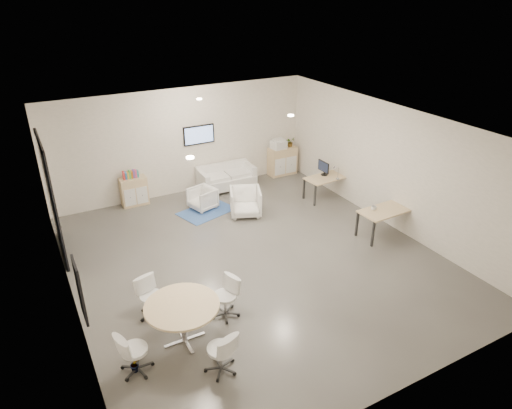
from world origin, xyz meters
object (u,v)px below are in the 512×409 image
Objects in this scene: armchair_left at (202,197)px; desk_front at (386,212)px; sideboard_right at (282,161)px; sideboard_left at (134,191)px; armchair_right at (245,201)px; round_table at (182,309)px; loveseat at (226,178)px; desk_rear at (327,179)px.

desk_front is at bearing 28.05° from armchair_left.
desk_front is (0.11, -4.82, 0.19)m from sideboard_right.
sideboard_left is 5.03m from sideboard_right.
round_table is at bearing -107.36° from armchair_right.
armchair_left is 0.48× the size of desk_front.
armchair_right reaches higher than loveseat.
sideboard_left is 6.12m from round_table.
armchair_left is at bearing -161.21° from sideboard_right.
sideboard_left is 0.90× the size of sideboard_right.
loveseat is 3.16m from desk_rear.
sideboard_right is 2.28m from desk_rear.
sideboard_left reaches higher than round_table.
armchair_right is at bearing -97.14° from loveseat.
armchair_right is at bearing 131.42° from desk_front.
sideboard_left is 5.69m from desk_rear.
desk_front is at bearing -43.29° from sideboard_left.
round_table is (-3.58, -5.85, 0.37)m from loveseat.
sideboard_right reaches higher than round_table.
armchair_left is 1.31m from armchair_right.
loveseat is 1.32× the size of round_table.
loveseat is 2.56× the size of armchair_left.
loveseat is at bearing 58.50° from round_table.
desk_rear is (0.16, -2.27, 0.15)m from sideboard_right.
desk_rear is (2.36, -2.09, 0.27)m from loveseat.
sideboard_right is 4.82m from desk_front.
sideboard_left is 1.23× the size of armchair_left.
sideboard_left is at bearing 151.52° from desk_rear.
armchair_left is (1.64, -1.18, -0.08)m from sideboard_left.
round_table is at bearing -119.95° from loveseat.
armchair_right is (-0.29, -1.91, 0.07)m from loveseat.
sideboard_right is 8.36m from round_table.
armchair_left is 0.52× the size of round_table.
armchair_left is 5.08m from desk_front.
loveseat is 6.87m from round_table.
sideboard_right is 0.53× the size of loveseat.
sideboard_left is 0.59× the size of desk_front.
desk_rear is (3.55, -1.12, 0.28)m from armchair_left.
armchair_left is (-1.20, -0.97, -0.01)m from loveseat.
round_table is (-5.89, -1.22, 0.07)m from desk_front.
sideboard_left is at bearing 177.15° from loveseat.
desk_rear is 7.03m from round_table.
armchair_right reaches higher than desk_rear.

